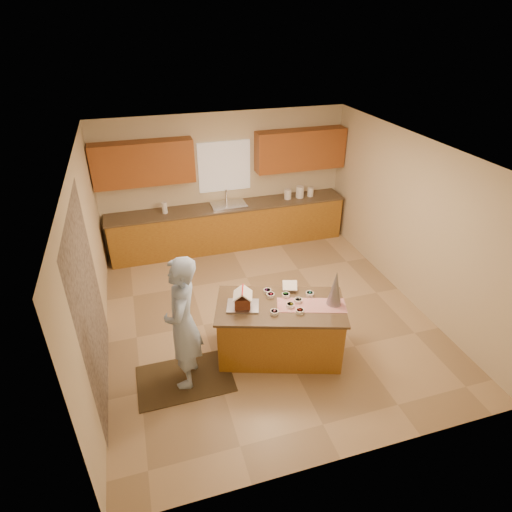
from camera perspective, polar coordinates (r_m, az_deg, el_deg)
The scene contains 28 objects.
floor at distance 7.07m, azimuth 1.25°, elevation -7.71°, with size 5.50×5.50×0.00m, color tan.
ceiling at distance 5.83m, azimuth 1.55°, elevation 13.83°, with size 5.50×5.50×0.00m, color silver.
wall_back at distance 8.77m, azimuth -4.24°, elevation 10.09°, with size 5.50×5.50×0.00m, color beige.
wall_front at distance 4.30m, azimuth 13.16°, elevation -14.72°, with size 5.50×5.50×0.00m, color beige.
wall_left at distance 6.13m, azimuth -21.45°, elevation -1.28°, with size 5.50×5.50×0.00m, color beige.
wall_right at distance 7.43m, azimuth 20.12°, elevation 4.49°, with size 5.50×5.50×0.00m, color beige.
stone_accent at distance 5.50m, azimuth -21.35°, elevation -6.29°, with size 2.50×2.50×0.00m, color gray.
window_curtain at distance 8.64m, azimuth -4.27°, elevation 11.89°, with size 1.05×0.03×1.00m, color white.
back_counter_base at distance 8.85m, azimuth -3.59°, elevation 3.91°, with size 4.80×0.60×0.88m, color #A07121.
back_counter_top at distance 8.66m, azimuth -3.68°, elevation 6.65°, with size 4.85×0.63×0.04m, color brown.
upper_cabinet_left at distance 8.25m, azimuth -14.87°, elevation 11.92°, with size 1.85×0.35×0.80m, color #995320.
upper_cabinet_right at distance 8.88m, azimuth 5.97°, elevation 14.00°, with size 1.85×0.35×0.80m, color #995320.
sink at distance 8.67m, azimuth -3.68°, elevation 6.58°, with size 0.70×0.45×0.12m, color silver.
faucet at distance 8.76m, azimuth -3.99°, elevation 8.05°, with size 0.03×0.03×0.28m, color silver.
island_base at distance 6.10m, azimuth 3.20°, elevation -9.96°, with size 1.67×0.84×0.82m, color #A07121.
island_top at distance 5.83m, azimuth 3.31°, elevation -6.73°, with size 1.75×0.91×0.04m, color brown.
table_runner at distance 5.85m, azimuth 7.45°, elevation -6.57°, with size 0.93×0.33×0.01m, color #9D0B18.
baking_tray at distance 5.78m, azimuth -1.77°, elevation -6.72°, with size 0.43×0.32×0.02m, color silver.
cookbook at distance 6.07m, azimuth 4.56°, elevation -3.97°, with size 0.20×0.02×0.17m, color white.
tinsel_tree at distance 5.79m, azimuth 10.60°, elevation -4.26°, with size 0.20×0.20×0.51m, color #ACAEB8.
rug at distance 6.06m, azimuth -9.48°, elevation -15.93°, with size 1.26×0.82×0.01m, color black.
boy at distance 5.44m, azimuth -9.77°, elevation -8.93°, with size 0.68×0.45×1.86m, color #9FBBE2.
canister_a at distance 8.96m, azimuth 4.28°, elevation 8.28°, with size 0.15×0.15×0.20m, color white.
canister_b at distance 9.05m, azimuth 5.91°, elevation 8.55°, with size 0.17×0.17×0.24m, color white.
canister_c at distance 9.15m, azimuth 7.32°, elevation 8.52°, with size 0.13×0.13×0.19m, color white.
paper_towel at distance 8.44m, azimuth -12.17°, elevation 6.35°, with size 0.10×0.10×0.22m, color white.
gingerbread_house at distance 5.71m, azimuth -1.79°, elevation -5.84°, with size 0.32×0.33×0.26m.
candy_bowls at distance 5.87m, azimuth 4.18°, elevation -5.97°, with size 0.72×0.68×0.05m.
Camera 1 is at (-1.76, -5.31, 4.31)m, focal length 29.82 mm.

